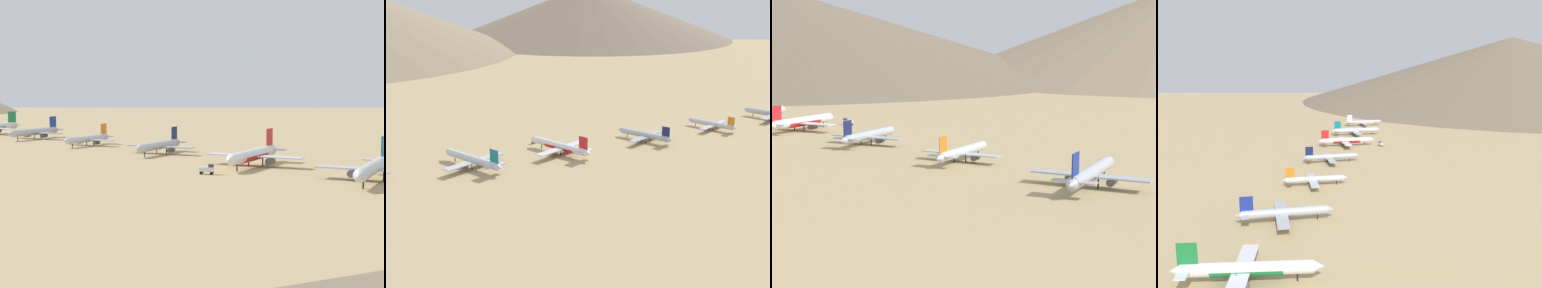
% 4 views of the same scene
% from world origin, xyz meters
% --- Properties ---
extents(ground_plane, '(2202.07, 2202.07, 0.00)m').
position_xyz_m(ground_plane, '(0.00, 0.00, 0.00)').
color(ground_plane, tan).
extents(parked_jet_0, '(53.07, 43.02, 15.33)m').
position_xyz_m(parked_jet_0, '(-32.89, -177.62, 5.10)').
color(parked_jet_0, white).
rests_on(parked_jet_0, ground).
extents(parked_jet_1, '(47.36, 38.71, 13.69)m').
position_xyz_m(parked_jet_1, '(-25.36, -120.25, 4.61)').
color(parked_jet_1, '#B2B7C1').
rests_on(parked_jet_1, ground).
extents(parked_jet_2, '(40.75, 33.27, 11.76)m').
position_xyz_m(parked_jet_2, '(-12.74, -60.10, 3.96)').
color(parked_jet_2, silver).
rests_on(parked_jet_2, ground).
extents(parked_jet_3, '(43.74, 35.82, 12.67)m').
position_xyz_m(parked_jet_3, '(-2.43, 0.33, 4.27)').
color(parked_jet_3, '#B2B7C1').
rests_on(parked_jet_3, ground).
extents(parked_jet_4, '(51.28, 41.90, 14.81)m').
position_xyz_m(parked_jet_4, '(11.86, 62.48, 4.93)').
color(parked_jet_4, white).
rests_on(parked_jet_4, ground).
extents(parked_jet_5, '(51.22, 41.91, 14.82)m').
position_xyz_m(parked_jet_5, '(23.99, 118.30, 4.99)').
color(parked_jet_5, silver).
rests_on(parked_jet_5, ground).
extents(parked_jet_6, '(44.61, 36.48, 12.90)m').
position_xyz_m(parked_jet_6, '(37.15, 181.56, 4.29)').
color(parked_jet_6, '#B2B7C1').
rests_on(parked_jet_6, ground).
extents(service_truck, '(4.51, 5.70, 3.90)m').
position_xyz_m(service_truck, '(42.68, 60.54, 2.08)').
color(service_truck, silver).
rests_on(service_truck, ground).
extents(desert_hill_1, '(772.88, 772.88, 116.00)m').
position_xyz_m(desert_hill_1, '(335.37, 483.05, 58.00)').
color(desert_hill_1, '#70604C').
rests_on(desert_hill_1, ground).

